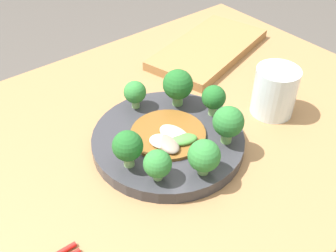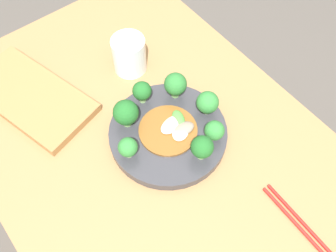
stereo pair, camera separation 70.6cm
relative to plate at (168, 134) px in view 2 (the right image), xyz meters
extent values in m
plane|color=#4C4742|center=(0.04, -0.04, -0.77)|extent=(8.00, 8.00, 0.00)
cube|color=olive|center=(0.04, -0.04, -0.39)|extent=(1.07, 0.66, 0.76)
cylinder|color=#333338|center=(0.00, 0.00, 0.00)|extent=(0.25, 0.25, 0.02)
cylinder|color=#89B76B|center=(0.07, 0.06, 0.02)|extent=(0.01, 0.01, 0.01)
sphere|color=#2D7533|center=(0.07, 0.06, 0.04)|extent=(0.04, 0.04, 0.04)
cylinder|color=#70A356|center=(-0.07, -0.06, 0.02)|extent=(0.02, 0.02, 0.02)
sphere|color=#1E5B23|center=(-0.07, -0.06, 0.05)|extent=(0.05, 0.05, 0.05)
cylinder|color=#70A356|center=(-0.06, 0.07, 0.02)|extent=(0.02, 0.02, 0.02)
sphere|color=#286B2D|center=(-0.06, 0.07, 0.05)|extent=(0.05, 0.05, 0.05)
cylinder|color=#89B76B|center=(-0.10, 0.00, 0.02)|extent=(0.01, 0.01, 0.02)
sphere|color=#1E5B23|center=(-0.10, 0.00, 0.05)|extent=(0.04, 0.04, 0.04)
cylinder|color=#89B76B|center=(0.09, 0.02, 0.02)|extent=(0.02, 0.02, 0.02)
sphere|color=#1E5B23|center=(0.09, 0.02, 0.05)|extent=(0.05, 0.05, 0.05)
cylinder|color=#7AAD5B|center=(0.01, 0.10, 0.02)|extent=(0.02, 0.02, 0.01)
sphere|color=#2D7533|center=(0.01, 0.10, 0.04)|extent=(0.05, 0.05, 0.05)
cylinder|color=#89B76B|center=(0.00, -0.10, 0.02)|extent=(0.01, 0.01, 0.02)
sphere|color=#2D7533|center=(0.00, -0.10, 0.04)|extent=(0.04, 0.04, 0.04)
cylinder|color=brown|center=(0.00, 0.00, 0.01)|extent=(0.13, 0.13, 0.01)
ellipsoid|color=#4C933D|center=(0.00, 0.03, 0.02)|extent=(0.05, 0.04, 0.01)
ellipsoid|color=gray|center=(0.02, 0.03, 0.02)|extent=(0.04, 0.05, 0.01)
ellipsoid|color=silver|center=(0.02, 0.02, 0.02)|extent=(0.05, 0.06, 0.01)
ellipsoid|color=beige|center=(0.00, 0.01, 0.02)|extent=(0.04, 0.06, 0.01)
cylinder|color=silver|center=(-0.21, 0.05, 0.03)|extent=(0.08, 0.08, 0.09)
cylinder|color=red|center=(0.33, 0.07, -0.01)|extent=(0.24, 0.02, 0.01)
cylinder|color=red|center=(0.34, 0.08, -0.01)|extent=(0.24, 0.02, 0.01)
cube|color=olive|center=(-0.27, -0.19, 0.00)|extent=(0.32, 0.22, 0.02)
camera|label=1|loc=(0.31, 0.38, 0.44)|focal=42.00mm
camera|label=2|loc=(0.34, -0.26, 0.72)|focal=42.00mm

